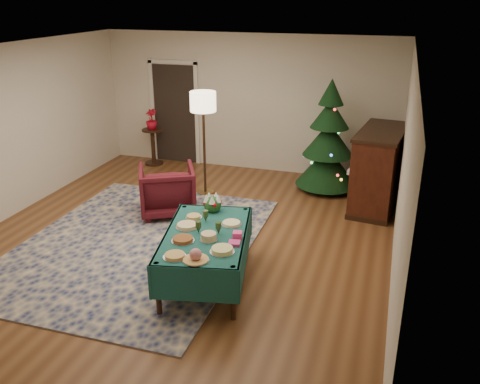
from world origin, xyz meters
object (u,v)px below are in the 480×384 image
(floor_lamp, at_px, (203,108))
(gift_box, at_px, (237,235))
(potted_plant, at_px, (152,124))
(christmas_tree, at_px, (328,141))
(piano, at_px, (378,170))
(side_table, at_px, (153,147))
(buffet_table, at_px, (206,243))
(armchair, at_px, (167,188))

(floor_lamp, bearing_deg, gift_box, -61.86)
(potted_plant, bearing_deg, gift_box, -52.22)
(floor_lamp, relative_size, potted_plant, 4.43)
(christmas_tree, relative_size, piano, 1.26)
(side_table, relative_size, christmas_tree, 0.37)
(buffet_table, height_order, christmas_tree, christmas_tree)
(buffet_table, bearing_deg, armchair, 127.30)
(potted_plant, height_order, christmas_tree, christmas_tree)
(armchair, height_order, side_table, armchair)
(christmas_tree, bearing_deg, side_table, 174.19)
(buffet_table, xyz_separation_m, potted_plant, (-2.75, 4.05, 0.34))
(potted_plant, height_order, piano, piano)
(side_table, distance_m, christmas_tree, 3.76)
(buffet_table, xyz_separation_m, piano, (1.88, 3.12, 0.12))
(armchair, xyz_separation_m, potted_plant, (-1.38, 2.26, 0.43))
(armchair, bearing_deg, piano, 174.64)
(armchair, bearing_deg, christmas_tree, -168.48)
(buffet_table, xyz_separation_m, gift_box, (0.42, -0.03, 0.18))
(floor_lamp, bearing_deg, buffet_table, -68.61)
(buffet_table, distance_m, armchair, 2.26)
(gift_box, distance_m, piano, 3.47)
(potted_plant, bearing_deg, christmas_tree, -5.81)
(gift_box, distance_m, floor_lamp, 3.33)
(christmas_tree, xyz_separation_m, piano, (0.93, -0.56, -0.26))
(armchair, bearing_deg, gift_box, 106.86)
(armchair, xyz_separation_m, piano, (3.25, 1.32, 0.21))
(gift_box, xyz_separation_m, christmas_tree, (0.54, 3.71, 0.20))
(gift_box, xyz_separation_m, potted_plant, (-3.17, 4.08, 0.16))
(gift_box, height_order, armchair, armchair)
(buffet_table, height_order, potted_plant, potted_plant)
(armchair, height_order, potted_plant, potted_plant)
(armchair, relative_size, side_table, 1.18)
(gift_box, bearing_deg, potted_plant, 127.78)
(armchair, xyz_separation_m, floor_lamp, (0.27, 1.02, 1.12))
(gift_box, relative_size, potted_plant, 0.26)
(gift_box, xyz_separation_m, piano, (1.47, 3.15, -0.06))
(gift_box, relative_size, christmas_tree, 0.05)
(armchair, distance_m, christmas_tree, 3.03)
(gift_box, height_order, piano, piano)
(buffet_table, xyz_separation_m, floor_lamp, (-1.10, 2.81, 1.03))
(buffet_table, height_order, piano, piano)
(buffet_table, xyz_separation_m, side_table, (-2.75, 4.05, -0.17))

